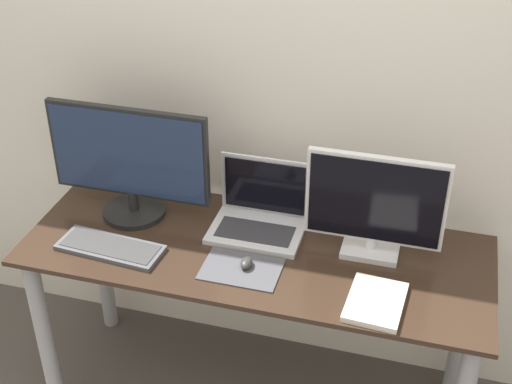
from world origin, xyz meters
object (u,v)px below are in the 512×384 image
Objects in this scene: monitor_left at (129,162)px; keyboard at (110,248)px; monitor_right at (375,206)px; book at (375,302)px; mouse at (246,263)px; laptop at (260,212)px.

keyboard is (0.01, -0.22, -0.20)m from monitor_left.
monitor_left is 1.28× the size of monitor_right.
monitor_left is 2.50× the size of book.
monitor_left is at bearing 92.81° from keyboard.
keyboard is 6.13× the size of mouse.
monitor_left is 9.61× the size of mouse.
mouse is at bearing -152.56° from monitor_right.
mouse is at bearing -85.66° from laptop.
book is (0.44, -0.31, -0.05)m from laptop.
monitor_right is 0.41m from laptop.
laptop is 0.24m from mouse.
book is at bearing -78.70° from monitor_right.
book is (0.43, -0.07, -0.01)m from mouse.
monitor_left is 0.55m from mouse.
keyboard is at bearing -165.02° from monitor_right.
monitor_right is at bearing 14.98° from keyboard.
monitor_right is at bearing 101.30° from book.
monitor_right is 1.95× the size of book.
laptop is 1.38× the size of book.
mouse is 0.43m from book.
mouse is (-0.37, -0.19, -0.16)m from monitor_right.
mouse is 0.26× the size of book.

